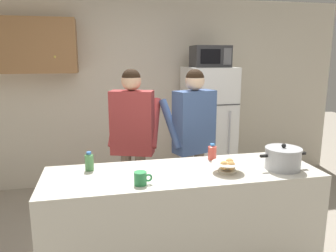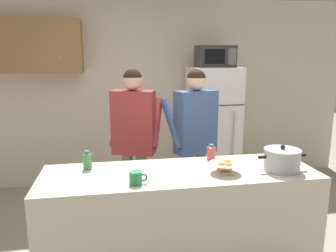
{
  "view_description": "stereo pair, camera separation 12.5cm",
  "coord_description": "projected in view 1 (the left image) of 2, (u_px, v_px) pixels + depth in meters",
  "views": [
    {
      "loc": [
        -0.63,
        -2.37,
        1.81
      ],
      "look_at": [
        0.0,
        0.55,
        1.17
      ],
      "focal_mm": 34.95,
      "sensor_mm": 36.0,
      "label": 1
    },
    {
      "loc": [
        -0.51,
        -2.39,
        1.81
      ],
      "look_at": [
        0.0,
        0.55,
        1.17
      ],
      "focal_mm": 34.95,
      "sensor_mm": 36.0,
      "label": 2
    }
  ],
  "objects": [
    {
      "name": "person_by_sink",
      "position": [
        194.0,
        130.0,
        3.41
      ],
      "size": [
        0.61,
        0.55,
        1.68
      ],
      "color": "#726656",
      "rests_on": "ground"
    },
    {
      "name": "refrigerator",
      "position": [
        208.0,
        128.0,
        4.54
      ],
      "size": [
        0.64,
        0.68,
        1.67
      ],
      "color": "white",
      "rests_on": "ground"
    },
    {
      "name": "coffee_mug",
      "position": [
        141.0,
        178.0,
        2.3
      ],
      "size": [
        0.13,
        0.09,
        0.1
      ],
      "color": "#2D8C4C",
      "rests_on": "kitchen_island"
    },
    {
      "name": "person_near_pot",
      "position": [
        133.0,
        131.0,
        3.35
      ],
      "size": [
        0.61,
        0.54,
        1.69
      ],
      "color": "#726656",
      "rests_on": "ground"
    },
    {
      "name": "microwave",
      "position": [
        210.0,
        56.0,
        4.32
      ],
      "size": [
        0.48,
        0.37,
        0.28
      ],
      "color": "#2D2D30",
      "rests_on": "refrigerator"
    },
    {
      "name": "cooking_pot",
      "position": [
        283.0,
        158.0,
        2.62
      ],
      "size": [
        0.4,
        0.29,
        0.21
      ],
      "color": "#ADAFB5",
      "rests_on": "kitchen_island"
    },
    {
      "name": "kitchen_island",
      "position": [
        182.0,
        224.0,
        2.68
      ],
      "size": [
        2.16,
        0.68,
        0.92
      ],
      "primitive_type": "cube",
      "color": "beige",
      "rests_on": "ground"
    },
    {
      "name": "bottle_mid_counter",
      "position": [
        212.0,
        152.0,
        2.86
      ],
      "size": [
        0.07,
        0.07,
        0.14
      ],
      "color": "#D84C3F",
      "rests_on": "kitchen_island"
    },
    {
      "name": "bread_bowl",
      "position": [
        227.0,
        166.0,
        2.55
      ],
      "size": [
        0.24,
        0.24,
        0.1
      ],
      "color": "beige",
      "rests_on": "kitchen_island"
    },
    {
      "name": "back_wall_unit",
      "position": [
        125.0,
        86.0,
        4.59
      ],
      "size": [
        6.0,
        0.48,
        2.6
      ],
      "color": "beige",
      "rests_on": "ground"
    },
    {
      "name": "bottle_near_edge",
      "position": [
        89.0,
        161.0,
        2.58
      ],
      "size": [
        0.07,
        0.07,
        0.15
      ],
      "color": "#4C8C4C",
      "rests_on": "kitchen_island"
    }
  ]
}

